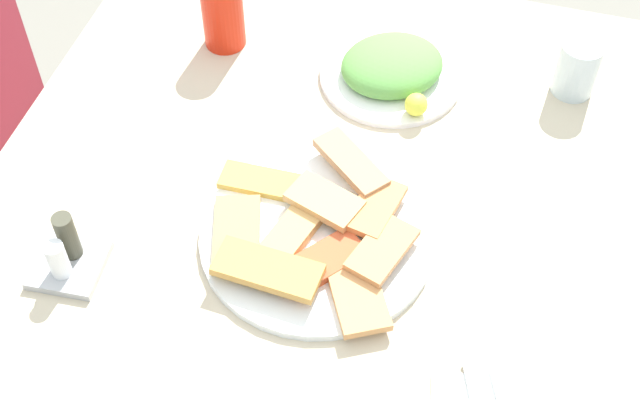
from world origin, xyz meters
The scene contains 6 objects.
dining_table centered at (0.00, 0.00, 0.68)m, with size 1.02×0.95×0.77m.
pide_platter centered at (-0.07, -0.01, 0.78)m, with size 0.33×0.32×0.04m.
salad_plate_greens centered at (0.26, -0.04, 0.79)m, with size 0.22×0.22×0.06m.
soda_can centered at (0.27, 0.24, 0.83)m, with size 0.07×0.07×0.12m, color red.
drinking_glass centered at (0.31, -0.31, 0.81)m, with size 0.06×0.06×0.09m, color silver.
condiment_caddy centered at (-0.20, 0.29, 0.79)m, with size 0.10×0.10×0.09m.
Camera 1 is at (-0.76, -0.21, 1.73)m, focal length 50.22 mm.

